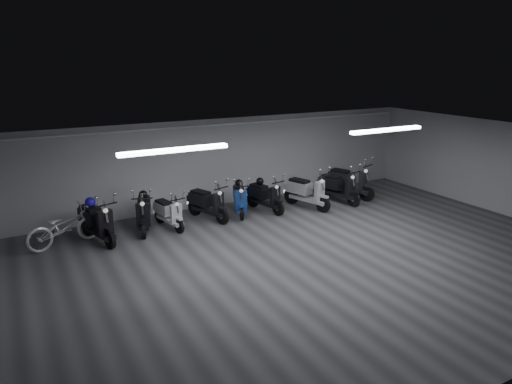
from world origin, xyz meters
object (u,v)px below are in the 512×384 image
scooter_2 (168,208)px  scooter_4 (240,194)px  helmet_3 (143,195)px  scooter_0 (96,216)px  scooter_9 (350,176)px  helmet_1 (239,183)px  scooter_5 (265,191)px  helmet_0 (260,181)px  scooter_6 (307,186)px  scooter_1 (144,207)px  helmet_2 (90,202)px  scooter_8 (339,182)px  bicycle (64,222)px  scooter_3 (208,198)px

scooter_2 → scooter_4: size_ratio=0.93×
helmet_3 → scooter_2: bearing=-33.3°
scooter_0 → scooter_9: (8.33, 0.04, 0.03)m
helmet_1 → scooter_4: bearing=-111.1°
scooter_5 → helmet_0: size_ratio=7.22×
scooter_4 → scooter_6: scooter_6 is taller
scooter_1 → helmet_2: 1.41m
scooter_8 → helmet_1: (-3.34, 0.69, 0.22)m
scooter_0 → scooter_1: 1.32m
scooter_6 → helmet_2: size_ratio=7.11×
scooter_4 → scooter_1: bearing=-158.7°
helmet_1 → helmet_2: 4.42m
scooter_1 → scooter_6: size_ratio=0.96×
scooter_0 → scooter_2: size_ratio=1.21×
scooter_4 → helmet_0: scooter_4 is taller
scooter_9 → bicycle: size_ratio=1.06×
bicycle → helmet_0: bearing=-103.9°
scooter_2 → scooter_3: scooter_3 is taller
scooter_5 → helmet_2: scooter_5 is taller
scooter_4 → scooter_5: 0.83m
scooter_5 → bicycle: bearing=165.8°
helmet_3 → helmet_1: bearing=-0.1°
helmet_1 → helmet_2: size_ratio=0.91×
scooter_3 → helmet_3: 1.86m
scooter_3 → bicycle: bearing=161.3°
scooter_4 → scooter_5: bearing=12.1°
helmet_1 → helmet_0: bearing=-10.0°
scooter_5 → scooter_8: 2.63m
helmet_0 → helmet_3: 3.64m
helmet_2 → scooter_2: bearing=-4.3°
scooter_0 → scooter_5: 5.08m
scooter_0 → scooter_6: (6.41, -0.22, -0.00)m
scooter_3 → bicycle: (-3.96, -0.09, -0.05)m
scooter_0 → scooter_8: 7.68m
scooter_6 → scooter_8: 1.27m
scooter_1 → scooter_2: scooter_1 is taller
scooter_0 → scooter_5: scooter_0 is taller
scooter_0 → helmet_0: scooter_0 is taller
scooter_2 → bicycle: (-2.72, 0.04, 0.02)m
scooter_3 → scooter_4: bearing=-19.0°
scooter_0 → scooter_5: bearing=-14.2°
scooter_4 → scooter_8: bearing=13.4°
scooter_0 → scooter_4: 4.26m
scooter_4 → helmet_1: 0.36m
helmet_3 → scooter_6: bearing=-7.9°
scooter_8 → scooter_4: bearing=159.2°
helmet_0 → scooter_3: bearing=-176.2°
scooter_0 → helmet_3: scooter_0 is taller
scooter_6 → helmet_2: (-6.48, 0.47, 0.31)m
helmet_0 → scooter_5: bearing=-76.0°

